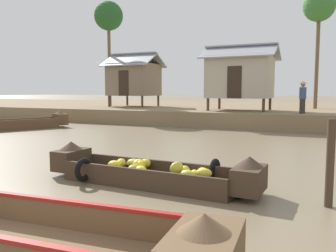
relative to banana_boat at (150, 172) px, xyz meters
The scene contains 10 objects.
ground_plane 5.61m from the banana_boat, 94.23° to the left, with size 300.00×300.00×0.00m, color #7A6B51.
riverbank_strip 21.32m from the banana_boat, 91.11° to the left, with size 160.00×20.00×0.87m, color #7F6B4C.
banana_boat is the anchor object (origin of this frame).
cargo_boat_upstream 13.35m from the banana_boat, 147.61° to the left, with size 2.92×4.39×0.94m.
stilt_house_left 19.23m from the banana_boat, 121.09° to the left, with size 3.87×3.44×3.99m.
stilt_house_mid_left 14.49m from the banana_boat, 95.49° to the left, with size 4.28×3.25×3.87m.
palm_tree_near 21.60m from the banana_boat, 126.36° to the left, with size 2.19×2.19×7.96m.
palm_tree_far 19.90m from the banana_boat, 81.74° to the left, with size 2.01×2.01×7.61m.
vendor_person 12.88m from the banana_boat, 79.88° to the left, with size 0.44×0.44×1.66m.
mooring_post 3.54m from the banana_boat, ahead, with size 0.14×0.14×1.55m, color #423323.
Camera 1 is at (3.84, -2.18, 2.01)m, focal length 37.38 mm.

